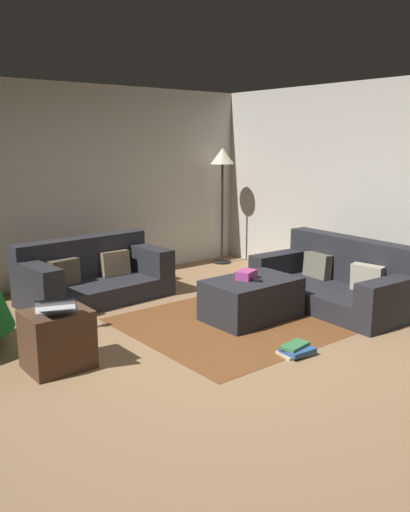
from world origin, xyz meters
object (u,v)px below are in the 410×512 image
at_px(gift_box, 246,275).
at_px(book_stack, 296,350).
at_px(couch_right, 338,281).
at_px(side_table, 58,339).
at_px(corner_lamp, 222,165).
at_px(ottoman, 251,299).
at_px(laptop, 56,307).
at_px(tv_remote, 254,280).
at_px(couch_left, 92,276).

bearing_deg(gift_box, book_stack, -108.24).
distance_m(couch_right, side_table, 3.30).
height_order(couch_right, corner_lamp, corner_lamp).
xyz_separation_m(ottoman, corner_lamp, (1.49, 2.23, 1.29)).
relative_size(ottoman, laptop, 2.14).
xyz_separation_m(tv_remote, book_stack, (-0.34, -0.90, -0.40)).
relative_size(tv_remote, book_stack, 0.50).
xyz_separation_m(couch_right, laptop, (-3.30, 0.30, 0.28)).
bearing_deg(book_stack, tv_remote, 69.28).
relative_size(couch_right, ottoman, 1.93).
bearing_deg(corner_lamp, gift_box, -124.95).
height_order(couch_left, corner_lamp, corner_lamp).
distance_m(side_table, laptop, 0.31).
relative_size(gift_box, tv_remote, 1.41).
bearing_deg(laptop, couch_left, 55.28).
height_order(couch_left, laptop, couch_left).
bearing_deg(ottoman, gift_box, 127.29).
distance_m(gift_box, corner_lamp, 2.86).
height_order(couch_left, book_stack, couch_left).
relative_size(couch_left, laptop, 3.85).
bearing_deg(laptop, ottoman, -1.18).
bearing_deg(side_table, gift_box, -1.48).
distance_m(couch_right, ottoman, 1.17).
distance_m(couch_left, ottoman, 2.00).
bearing_deg(gift_box, couch_right, -14.65).
bearing_deg(tv_remote, couch_right, -32.14).
xyz_separation_m(couch_right, book_stack, (-1.51, -0.71, -0.23)).
distance_m(side_table, corner_lamp, 4.40).
xyz_separation_m(gift_box, tv_remote, (0.00, -0.12, -0.04)).
distance_m(couch_left, side_table, 2.00).
xyz_separation_m(ottoman, gift_box, (-0.04, 0.05, 0.26)).
height_order(side_table, book_stack, side_table).
height_order(gift_box, corner_lamp, corner_lamp).
xyz_separation_m(side_table, laptop, (-0.02, -0.06, 0.30)).
distance_m(ottoman, corner_lamp, 2.98).
height_order(gift_box, book_stack, gift_box).
relative_size(ottoman, corner_lamp, 0.56).
bearing_deg(couch_left, tv_remote, 114.57).
distance_m(tv_remote, corner_lamp, 2.96).
xyz_separation_m(couch_right, ottoman, (-1.14, 0.26, -0.06)).
height_order(tv_remote, laptop, laptop).
height_order(ottoman, gift_box, gift_box).
relative_size(ottoman, side_table, 1.90).
height_order(ottoman, laptop, laptop).
distance_m(couch_left, corner_lamp, 2.82).
bearing_deg(tv_remote, side_table, 152.37).
bearing_deg(couch_left, book_stack, 99.43).
relative_size(ottoman, gift_box, 4.37).
bearing_deg(tv_remote, book_stack, -133.68).
bearing_deg(gift_box, corner_lamp, 55.05).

